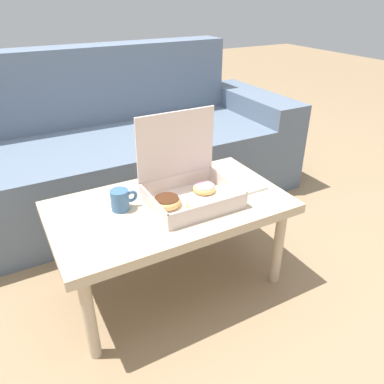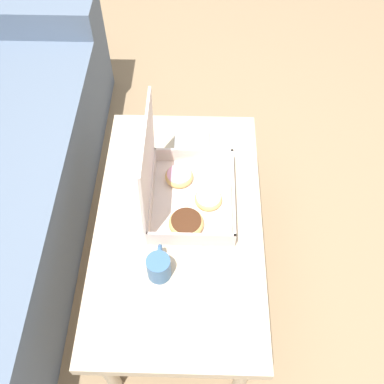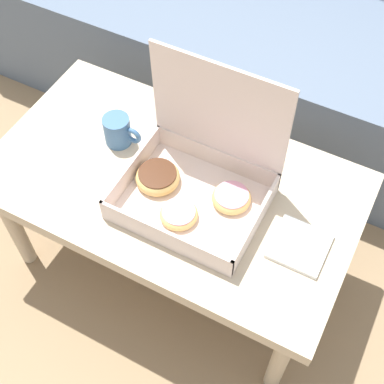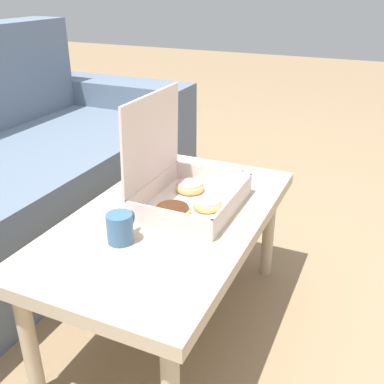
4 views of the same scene
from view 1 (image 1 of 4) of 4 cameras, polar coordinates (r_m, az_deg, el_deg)
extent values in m
plane|color=#937756|center=(1.80, -3.90, -12.29)|extent=(12.00, 12.00, 0.00)
cube|color=slate|center=(2.21, -11.48, 2.23)|extent=(1.82, 0.63, 0.43)
cube|color=slate|center=(2.50, -15.07, 10.61)|extent=(1.82, 0.20, 0.88)
cube|color=slate|center=(2.71, 8.92, 8.98)|extent=(0.24, 0.83, 0.56)
cube|color=#C6B293|center=(1.52, -3.35, -2.35)|extent=(0.95, 0.54, 0.04)
cylinder|color=#C6B293|center=(1.40, -15.38, -17.95)|extent=(0.04, 0.04, 0.38)
cylinder|color=#C6B293|center=(1.69, 13.00, -8.10)|extent=(0.04, 0.04, 0.38)
cylinder|color=#C6B293|center=(1.72, -19.06, -8.47)|extent=(0.04, 0.04, 0.38)
cylinder|color=#C6B293|center=(1.96, 5.10, -1.78)|extent=(0.04, 0.04, 0.38)
cube|color=silver|center=(1.51, 0.00, -1.53)|extent=(0.34, 0.28, 0.01)
cube|color=silver|center=(1.39, 2.65, -2.77)|extent=(0.34, 0.01, 0.06)
cube|color=silver|center=(1.60, -2.31, 1.65)|extent=(0.34, 0.01, 0.06)
cube|color=silver|center=(1.43, -5.92, -1.99)|extent=(0.01, 0.28, 0.06)
cube|color=silver|center=(1.57, 5.39, 1.03)|extent=(0.01, 0.28, 0.06)
cube|color=silver|center=(1.53, -2.43, 7.25)|extent=(0.34, 0.02, 0.28)
torus|color=#E0B266|center=(1.57, 1.88, 0.55)|extent=(0.10, 0.10, 0.03)
cylinder|color=pink|center=(1.57, 1.89, 0.83)|extent=(0.08, 0.08, 0.01)
torus|color=#E0B266|center=(1.47, -3.88, -1.52)|extent=(0.11, 0.11, 0.04)
cylinder|color=#472614|center=(1.46, -3.89, -1.16)|extent=(0.10, 0.10, 0.02)
torus|color=#E0B266|center=(1.45, 0.78, -1.95)|extent=(0.09, 0.09, 0.03)
cylinder|color=pink|center=(1.45, 0.78, -1.67)|extent=(0.08, 0.08, 0.01)
cylinder|color=#3D6693|center=(1.47, -10.93, -1.22)|extent=(0.07, 0.07, 0.08)
torus|color=#3D6693|center=(1.48, -9.20, -0.64)|extent=(0.05, 0.01, 0.05)
cube|color=white|center=(1.65, 8.38, 1.02)|extent=(0.13, 0.13, 0.01)
camera|label=2|loc=(1.24, -53.79, 42.54)|focal=42.00mm
camera|label=3|loc=(1.13, 44.55, 38.91)|focal=50.00mm
camera|label=4|loc=(0.82, -66.59, 2.86)|focal=42.00mm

